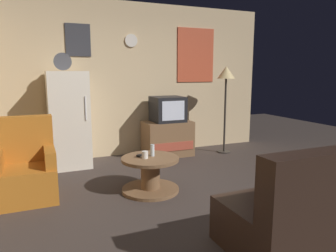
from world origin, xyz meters
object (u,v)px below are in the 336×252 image
mug_ceramic_white (145,155)px  crt_tv (168,109)px  tv_stand (167,139)px  standing_lamp (226,79)px  coffee_table (150,174)px  couch (323,210)px  wine_glass (152,150)px  fridge (69,119)px  armchair (25,170)px  remote_control (142,155)px

mug_ceramic_white → crt_tv: bearing=58.2°
tv_stand → crt_tv: 0.53m
standing_lamp → coffee_table: size_ratio=2.21×
couch → wine_glass: bearing=116.8°
wine_glass → couch: bearing=-63.2°
crt_tv → wine_glass: 1.71m
tv_stand → standing_lamp: (1.06, -0.20, 1.05)m
tv_stand → mug_ceramic_white: bearing=-121.7°
couch → coffee_table: bearing=118.7°
crt_tv → coffee_table: bearing=-120.1°
fridge → armchair: fridge is taller
remote_control → wine_glass: bearing=-55.0°
coffee_table → armchair: 1.49m
wine_glass → crt_tv: bearing=60.5°
standing_lamp → mug_ceramic_white: (-2.01, -1.33, -0.87)m
standing_lamp → couch: standing_lamp is taller
crt_tv → remote_control: crt_tv is taller
wine_glass → couch: 2.03m
standing_lamp → remote_control: size_ratio=10.60×
tv_stand → coffee_table: (-0.87, -1.52, -0.09)m
armchair → mug_ceramic_white: bearing=-16.0°
tv_stand → couch: size_ratio=0.49×
crt_tv → coffee_table: (-0.88, -1.51, -0.62)m
coffee_table → wine_glass: bearing=45.4°
tv_stand → mug_ceramic_white: tv_stand is taller
standing_lamp → fridge: bearing=175.8°
remote_control → tv_stand: bearing=28.9°
couch → remote_control: bearing=119.0°
remote_control → couch: 2.14m
tv_stand → wine_glass: bearing=-119.3°
remote_control → crt_tv: bearing=28.8°
coffee_table → couch: couch is taller
tv_stand → crt_tv: (0.00, -0.00, 0.53)m
tv_stand → armchair: bearing=-153.8°
fridge → coffee_table: fridge is taller
coffee_table → couch: 2.00m
tv_stand → armchair: (-2.31, -1.14, 0.03)m
fridge → tv_stand: size_ratio=2.11×
armchair → wine_glass: bearing=-12.5°
fridge → mug_ceramic_white: fridge is taller
crt_tv → standing_lamp: size_ratio=0.34×
standing_lamp → remote_control: bearing=-149.2°
mug_ceramic_white → armchair: 1.43m
standing_lamp → couch: (-0.98, -3.06, -1.05)m
crt_tv → mug_ceramic_white: size_ratio=6.00×
coffee_table → wine_glass: wine_glass is taller
coffee_table → remote_control: remote_control is taller
mug_ceramic_white → armchair: armchair is taller
tv_stand → wine_glass: 1.69m
wine_glass → remote_control: (-0.12, 0.06, -0.06)m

